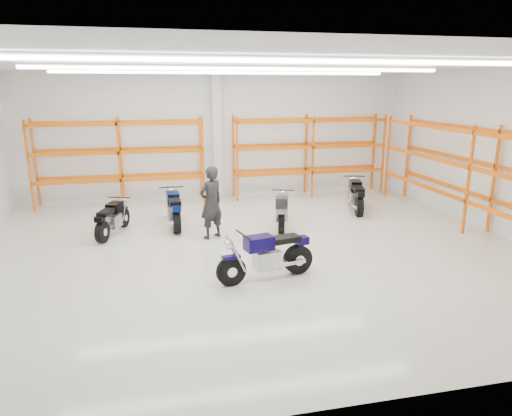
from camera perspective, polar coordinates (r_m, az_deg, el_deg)
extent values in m
plane|color=beige|center=(11.56, -0.77, -5.23)|extent=(14.00, 14.00, 0.00)
cube|color=white|center=(16.87, -4.97, 8.94)|extent=(14.00, 0.02, 4.50)
cube|color=white|center=(5.40, 12.13, -4.05)|extent=(14.00, 0.02, 4.50)
cube|color=white|center=(14.15, 28.34, 6.11)|extent=(0.02, 12.00, 4.50)
cube|color=white|center=(10.87, -0.86, 17.65)|extent=(14.00, 12.00, 0.02)
cube|color=white|center=(7.95, 3.70, 17.93)|extent=(10.00, 0.22, 0.10)
cube|color=white|center=(11.36, -1.39, 17.02)|extent=(10.00, 0.22, 0.10)
cube|color=white|center=(14.31, -3.79, 16.54)|extent=(10.00, 0.22, 0.10)
cylinder|color=black|center=(9.46, -3.12, -7.91)|extent=(0.64, 0.26, 0.63)
cylinder|color=black|center=(10.09, 5.23, -6.40)|extent=(0.67, 0.32, 0.65)
cylinder|color=silver|center=(9.46, -3.12, -7.91)|extent=(0.24, 0.19, 0.21)
cylinder|color=silver|center=(10.09, 5.23, -6.40)|extent=(0.27, 0.25, 0.23)
cube|color=#0B0536|center=(9.34, -3.15, -6.14)|extent=(0.40, 0.23, 0.06)
cube|color=#B7B7BC|center=(9.72, 1.37, -6.46)|extent=(0.61, 0.48, 0.40)
cube|color=#A5A5AA|center=(9.92, 3.44, -6.67)|extent=(0.74, 0.28, 0.08)
cube|color=#0B0536|center=(9.50, 0.36, -4.40)|extent=(0.65, 0.47, 0.29)
cube|color=black|center=(9.75, 3.49, -3.92)|extent=(0.74, 0.45, 0.13)
cube|color=#0B0536|center=(9.98, 5.71, -4.03)|extent=(0.31, 0.28, 0.17)
cylinder|color=black|center=(9.29, -1.63, -3.36)|extent=(0.19, 0.72, 0.04)
sphere|color=silver|center=(9.23, -3.42, -4.60)|extent=(0.20, 0.20, 0.20)
cylinder|color=silver|center=(9.81, 4.12, -6.95)|extent=(0.79, 0.26, 0.09)
cylinder|color=black|center=(13.87, -16.15, -1.19)|extent=(0.30, 0.56, 0.56)
cylinder|color=black|center=(12.66, -18.66, -2.86)|extent=(0.36, 0.60, 0.58)
cylinder|color=silver|center=(13.87, -16.15, -1.19)|extent=(0.19, 0.22, 0.19)
cylinder|color=silver|center=(12.66, -18.66, -2.86)|extent=(0.25, 0.26, 0.20)
cube|color=black|center=(13.80, -16.24, -0.07)|extent=(0.25, 0.36, 0.06)
cube|color=#B7B7BC|center=(13.21, -17.44, -1.58)|extent=(0.48, 0.57, 0.35)
cube|color=#A5A5AA|center=(12.93, -18.06, -2.41)|extent=(0.33, 0.65, 0.07)
cube|color=black|center=(13.26, -17.25, 0.09)|extent=(0.48, 0.60, 0.26)
cube|color=black|center=(12.81, -18.22, -0.50)|extent=(0.47, 0.67, 0.11)
cube|color=black|center=(12.49, -18.96, -1.30)|extent=(0.28, 0.30, 0.15)
cylinder|color=black|center=(13.49, -16.76, 1.27)|extent=(0.62, 0.26, 0.03)
sphere|color=silver|center=(13.77, -16.25, 0.94)|extent=(0.18, 0.18, 0.18)
cylinder|color=silver|center=(12.96, -18.72, -2.42)|extent=(0.32, 0.68, 0.08)
cylinder|color=black|center=(14.42, -10.50, -0.10)|extent=(0.16, 0.63, 0.62)
cylinder|color=black|center=(12.93, -9.88, -1.77)|extent=(0.22, 0.65, 0.64)
cylinder|color=silver|center=(14.42, -10.50, -0.10)|extent=(0.16, 0.21, 0.21)
cylinder|color=silver|center=(12.93, -9.88, -1.77)|extent=(0.22, 0.24, 0.23)
cube|color=#021144|center=(14.35, -10.56, 1.10)|extent=(0.17, 0.38, 0.06)
cube|color=#B7B7BC|center=(13.61, -10.22, -0.44)|extent=(0.40, 0.56, 0.39)
cube|color=#A5A5AA|center=(13.26, -10.04, -1.30)|extent=(0.16, 0.73, 0.08)
cube|color=#021144|center=(13.70, -10.37, 1.35)|extent=(0.38, 0.60, 0.29)
cube|color=black|center=(13.14, -10.13, 0.78)|extent=(0.35, 0.70, 0.12)
cube|color=#021144|center=(12.74, -9.93, -0.04)|extent=(0.24, 0.28, 0.17)
cylinder|color=black|center=(13.99, -10.54, 2.58)|extent=(0.73, 0.07, 0.04)
sphere|color=silver|center=(14.33, -10.62, 2.18)|extent=(0.20, 0.20, 0.20)
cylinder|color=silver|center=(13.21, -10.73, -1.40)|extent=(0.13, 0.78, 0.09)
cylinder|color=black|center=(14.13, 3.33, -0.28)|extent=(0.28, 0.59, 0.58)
cylinder|color=black|center=(12.74, 3.21, -1.92)|extent=(0.34, 0.62, 0.60)
cylinder|color=silver|center=(14.13, 3.33, -0.28)|extent=(0.18, 0.22, 0.19)
cylinder|color=silver|center=(12.74, 3.21, -1.92)|extent=(0.24, 0.26, 0.21)
cube|color=#9A9A9F|center=(14.06, 3.34, 0.86)|extent=(0.24, 0.37, 0.06)
cube|color=#B7B7BC|center=(13.38, 3.28, -0.63)|extent=(0.47, 0.58, 0.37)
cube|color=#A5A5AA|center=(13.05, 3.24, -1.47)|extent=(0.30, 0.68, 0.08)
cube|color=#9A9A9F|center=(13.45, 3.31, 1.06)|extent=(0.47, 0.61, 0.27)
cube|color=black|center=(12.93, 3.27, 0.50)|extent=(0.46, 0.69, 0.12)
cube|color=#9A9A9F|center=(12.56, 3.23, -0.30)|extent=(0.27, 0.30, 0.15)
cylinder|color=black|center=(13.72, 3.35, 2.25)|extent=(0.66, 0.23, 0.03)
sphere|color=silver|center=(14.04, 3.36, 1.89)|extent=(0.18, 0.18, 0.18)
cylinder|color=silver|center=(13.02, 2.56, -1.50)|extent=(0.29, 0.72, 0.09)
cube|color=black|center=(12.38, 3.24, 0.68)|extent=(0.42, 0.44, 0.29)
cylinder|color=black|center=(16.26, 11.83, 1.52)|extent=(0.28, 0.63, 0.62)
cylinder|color=black|center=(14.77, 12.79, 0.17)|extent=(0.34, 0.67, 0.64)
cylinder|color=silver|center=(16.26, 11.83, 1.52)|extent=(0.19, 0.24, 0.21)
cylinder|color=silver|center=(14.77, 12.79, 0.17)|extent=(0.26, 0.27, 0.23)
cube|color=black|center=(16.19, 11.89, 2.59)|extent=(0.24, 0.40, 0.06)
cube|color=#B7B7BC|center=(15.46, 12.33, 1.28)|extent=(0.50, 0.61, 0.39)
cube|color=#A5A5AA|center=(15.11, 12.56, 0.55)|extent=(0.30, 0.73, 0.08)
cube|color=black|center=(15.55, 12.30, 2.85)|extent=(0.49, 0.65, 0.29)
cube|color=black|center=(14.99, 12.66, 2.39)|extent=(0.47, 0.74, 0.12)
cube|color=black|center=(14.60, 12.94, 1.70)|extent=(0.29, 0.32, 0.17)
cylinder|color=black|center=(15.85, 12.13, 3.91)|extent=(0.71, 0.22, 0.04)
sphere|color=silver|center=(16.18, 11.92, 3.55)|extent=(0.20, 0.20, 0.20)
cylinder|color=silver|center=(15.04, 11.97, 0.52)|extent=(0.29, 0.77, 0.09)
imported|color=black|center=(12.25, -5.64, 0.68)|extent=(0.86, 0.77, 1.97)
cube|color=white|center=(16.69, -4.89, 8.88)|extent=(0.32, 0.32, 4.50)
cube|color=orange|center=(17.18, -25.90, 5.10)|extent=(0.07, 0.07, 3.00)
cube|color=orange|center=(16.41, -26.52, 4.63)|extent=(0.07, 0.07, 3.00)
cube|color=orange|center=(16.74, -16.53, 5.76)|extent=(0.07, 0.07, 3.00)
cube|color=orange|center=(15.96, -16.71, 5.32)|extent=(0.07, 0.07, 3.00)
cube|color=orange|center=(16.77, -6.90, 6.28)|extent=(0.07, 0.07, 3.00)
cube|color=orange|center=(15.99, -6.62, 5.86)|extent=(0.07, 0.07, 3.00)
cube|color=orange|center=(16.84, -16.39, 3.87)|extent=(5.60, 0.07, 0.12)
cube|color=orange|center=(16.05, -16.56, 3.34)|extent=(5.60, 0.07, 0.12)
cube|color=orange|center=(16.69, -16.62, 7.03)|extent=(5.60, 0.07, 0.12)
cube|color=orange|center=(15.90, -16.81, 6.65)|extent=(5.60, 0.07, 0.12)
cube|color=orange|center=(16.60, -16.86, 10.23)|extent=(5.60, 0.07, 0.12)
cube|color=orange|center=(15.81, -17.06, 10.01)|extent=(5.60, 0.07, 0.12)
cube|color=orange|center=(16.93, -2.84, 6.44)|extent=(0.07, 0.07, 3.00)
cube|color=orange|center=(16.15, -2.36, 6.04)|extent=(0.07, 0.07, 3.00)
cube|color=orange|center=(17.61, 6.25, 6.70)|extent=(0.07, 0.07, 3.00)
cube|color=orange|center=(16.86, 7.11, 6.31)|extent=(0.07, 0.07, 3.00)
cube|color=orange|center=(18.68, 14.47, 6.79)|extent=(0.07, 0.07, 3.00)
cube|color=orange|center=(17.98, 15.61, 6.41)|extent=(0.07, 0.07, 3.00)
cube|color=orange|center=(17.69, 6.19, 4.90)|extent=(5.60, 0.07, 0.12)
cube|color=orange|center=(16.95, 7.05, 4.43)|extent=(5.60, 0.07, 0.12)
cube|color=orange|center=(17.56, 6.28, 7.91)|extent=(5.60, 0.07, 0.12)
cube|color=orange|center=(16.81, 7.15, 7.58)|extent=(5.60, 0.07, 0.12)
cube|color=orange|center=(17.47, 6.37, 10.96)|extent=(5.60, 0.07, 0.12)
cube|color=orange|center=(16.72, 7.26, 10.76)|extent=(5.60, 0.07, 0.12)
cube|color=orange|center=(14.19, 27.60, 3.13)|extent=(0.07, 0.07, 3.00)
cube|color=orange|center=(13.69, 25.02, 3.06)|extent=(0.07, 0.07, 3.00)
cube|color=orange|center=(17.81, 18.42, 6.12)|extent=(0.07, 0.07, 3.00)
cube|color=orange|center=(17.42, 16.15, 6.12)|extent=(0.07, 0.07, 3.00)
cube|color=orange|center=(14.30, 27.33, 0.92)|extent=(0.07, 9.00, 0.12)
cube|color=orange|center=(13.80, 24.77, 0.77)|extent=(0.07, 9.00, 0.12)
cube|color=orange|center=(14.13, 27.78, 4.61)|extent=(0.07, 9.00, 0.12)
cube|color=orange|center=(13.63, 25.19, 4.60)|extent=(0.07, 9.00, 0.12)
cube|color=orange|center=(14.02, 28.25, 8.38)|extent=(0.07, 9.00, 0.12)
cube|color=orange|center=(13.52, 25.63, 8.50)|extent=(0.07, 9.00, 0.12)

